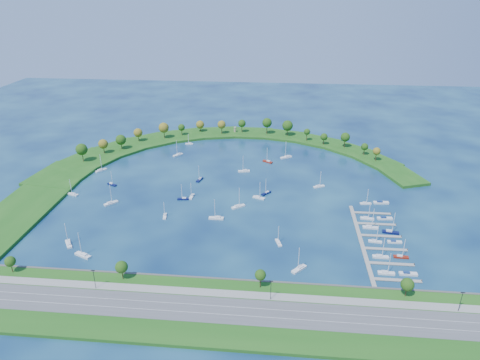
# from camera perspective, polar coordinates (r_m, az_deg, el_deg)

# --- Properties ---
(ground) EXTENTS (700.00, 700.00, 0.00)m
(ground) POSITION_cam_1_polar(r_m,az_deg,el_deg) (297.79, -1.05, -1.06)
(ground) COLOR #071842
(ground) RESTS_ON ground
(south_shoreline) EXTENTS (420.00, 43.10, 11.60)m
(south_shoreline) POSITION_cam_1_polar(r_m,az_deg,el_deg) (194.93, -5.25, -16.56)
(south_shoreline) COLOR #1C5316
(south_shoreline) RESTS_ON ground
(breakwater) EXTENTS (286.74, 247.64, 2.00)m
(breakwater) POSITION_cam_1_polar(r_m,az_deg,el_deg) (348.98, -7.74, 2.86)
(breakwater) COLOR #1C5316
(breakwater) RESTS_ON ground
(breakwater_trees) EXTENTS (235.58, 92.21, 15.15)m
(breakwater_trees) POSITION_cam_1_polar(r_m,az_deg,el_deg) (376.70, -3.53, 6.29)
(breakwater_trees) COLOR #382314
(breakwater_trees) RESTS_ON breakwater
(harbor_tower) EXTENTS (2.60, 2.60, 4.67)m
(harbor_tower) POSITION_cam_1_polar(r_m,az_deg,el_deg) (405.41, -0.67, 6.71)
(harbor_tower) COLOR gray
(harbor_tower) RESTS_ON breakwater
(dock_system) EXTENTS (24.28, 82.00, 1.60)m
(dock_system) POSITION_cam_1_polar(r_m,az_deg,el_deg) (248.57, 17.41, -7.83)
(dock_system) COLOR gray
(dock_system) RESTS_ON ground
(moored_boat_0) EXTENTS (7.65, 8.45, 13.13)m
(moored_boat_0) POSITION_cam_1_polar(r_m,az_deg,el_deg) (357.54, -8.22, 3.36)
(moored_boat_0) COLOR silver
(moored_boat_0) RESTS_ON ground
(moored_boat_1) EXTENTS (8.21, 4.41, 11.62)m
(moored_boat_1) POSITION_cam_1_polar(r_m,az_deg,el_deg) (308.49, -21.28, -1.72)
(moored_boat_1) COLOR silver
(moored_boat_1) RESTS_ON ground
(moored_boat_2) EXTENTS (2.63, 7.50, 10.82)m
(moored_boat_2) POSITION_cam_1_polar(r_m,az_deg,el_deg) (286.48, -6.41, -2.12)
(moored_boat_2) COLOR silver
(moored_boat_2) RESTS_ON ground
(moored_boat_3) EXTENTS (8.51, 5.10, 12.09)m
(moored_boat_3) POSITION_cam_1_polar(r_m,az_deg,el_deg) (283.30, 2.50, -2.29)
(moored_boat_3) COLOR silver
(moored_boat_3) RESTS_ON ground
(moored_boat_4) EXTENTS (6.73, 7.23, 11.36)m
(moored_boat_4) POSITION_cam_1_polar(r_m,az_deg,el_deg) (289.77, 3.51, -1.68)
(moored_boat_4) COLOR #0A0F40
(moored_boat_4) RESTS_ON ground
(moored_boat_5) EXTENTS (9.69, 7.25, 14.20)m
(moored_boat_5) POSITION_cam_1_polar(r_m,az_deg,el_deg) (350.95, 6.15, 3.07)
(moored_boat_5) COLOR silver
(moored_boat_5) RESTS_ON ground
(moored_boat_6) EXTENTS (4.08, 7.50, 10.62)m
(moored_boat_6) POSITION_cam_1_polar(r_m,az_deg,el_deg) (237.12, 5.12, -8.21)
(moored_boat_6) COLOR silver
(moored_boat_6) RESTS_ON ground
(moored_boat_7) EXTENTS (7.58, 2.92, 10.86)m
(moored_boat_7) POSITION_cam_1_polar(r_m,az_deg,el_deg) (284.10, -7.55, -2.42)
(moored_boat_7) COLOR #0A0F40
(moored_boat_7) RESTS_ON ground
(moored_boat_8) EXTENTS (7.94, 8.38, 13.27)m
(moored_boat_8) POSITION_cam_1_polar(r_m,az_deg,el_deg) (218.57, 7.85, -11.52)
(moored_boat_8) COLOR silver
(moored_boat_8) RESTS_ON ground
(moored_boat_9) EXTENTS (7.72, 5.51, 11.21)m
(moored_boat_9) POSITION_cam_1_polar(r_m,az_deg,el_deg) (314.69, -16.60, -0.50)
(moored_boat_9) COLOR #0A0F40
(moored_boat_9) RESTS_ON ground
(moored_boat_10) EXTENTS (7.44, 8.55, 13.08)m
(moored_boat_10) POSITION_cam_1_polar(r_m,az_deg,el_deg) (340.62, -17.94, 1.27)
(moored_boat_10) COLOR silver
(moored_boat_10) RESTS_ON ground
(moored_boat_11) EXTENTS (6.98, 8.70, 12.98)m
(moored_boat_11) POSITION_cam_1_polar(r_m,az_deg,el_deg) (252.64, -21.77, -7.82)
(moored_boat_11) COLOR silver
(moored_boat_11) RESTS_ON ground
(moored_boat_12) EXTENTS (8.23, 5.61, 11.85)m
(moored_boat_12) POSITION_cam_1_polar(r_m,az_deg,el_deg) (303.50, 10.42, -0.79)
(moored_boat_12) COLOR silver
(moored_boat_12) RESTS_ON ground
(moored_boat_13) EXTENTS (8.94, 2.51, 13.14)m
(moored_boat_13) POSITION_cam_1_polar(r_m,az_deg,el_deg) (259.53, -3.15, -4.99)
(moored_boat_13) COLOR silver
(moored_boat_13) RESTS_ON ground
(moored_boat_14) EXTENTS (4.36, 8.27, 11.70)m
(moored_boat_14) POSITION_cam_1_polar(r_m,az_deg,el_deg) (310.16, -5.36, 0.10)
(moored_boat_14) COLOR #0A0F40
(moored_boat_14) RESTS_ON ground
(moored_boat_15) EXTENTS (8.73, 7.63, 13.38)m
(moored_boat_15) POSITION_cam_1_polar(r_m,az_deg,el_deg) (271.87, -0.24, -3.49)
(moored_boat_15) COLOR silver
(moored_boat_15) RESTS_ON ground
(moored_boat_16) EXTENTS (6.74, 2.10, 9.81)m
(moored_boat_16) POSITION_cam_1_polar(r_m,az_deg,el_deg) (382.13, -6.74, 4.85)
(moored_boat_16) COLOR silver
(moored_boat_16) RESTS_ON ground
(moored_boat_17) EXTENTS (3.08, 7.26, 10.34)m
(moored_boat_17) POSITION_cam_1_polar(r_m,az_deg,el_deg) (265.36, -9.92, -4.67)
(moored_boat_17) COLOR silver
(moored_boat_17) RESTS_ON ground
(moored_boat_18) EXTENTS (8.03, 8.36, 13.32)m
(moored_boat_18) POSITION_cam_1_polar(r_m,az_deg,el_deg) (288.17, -16.74, -2.90)
(moored_boat_18) COLOR silver
(moored_boat_18) RESTS_ON ground
(moored_boat_19) EXTENTS (8.33, 6.57, 12.37)m
(moored_boat_19) POSITION_cam_1_polar(r_m,az_deg,el_deg) (340.97, 3.70, 2.50)
(moored_boat_19) COLOR maroon
(moored_boat_19) RESTS_ON ground
(moored_boat_20) EXTENTS (9.00, 4.20, 12.77)m
(moored_boat_20) POSITION_cam_1_polar(r_m,az_deg,el_deg) (322.93, 0.54, 1.25)
(moored_boat_20) COLOR silver
(moored_boat_20) RESTS_ON ground
(moored_boat_21) EXTENTS (9.79, 6.35, 14.01)m
(moored_boat_21) POSITION_cam_1_polar(r_m,az_deg,el_deg) (240.34, -20.09, -9.28)
(moored_boat_21) COLOR silver
(moored_boat_21) RESTS_ON ground
(docked_boat_0) EXTENTS (8.18, 2.49, 11.94)m
(docked_boat_0) POSITION_cam_1_polar(r_m,az_deg,el_deg) (225.56, 18.80, -11.52)
(docked_boat_0) COLOR silver
(docked_boat_0) RESTS_ON ground
(docked_boat_1) EXTENTS (8.70, 2.52, 1.77)m
(docked_boat_1) POSITION_cam_1_polar(r_m,az_deg,el_deg) (228.78, 21.36, -11.48)
(docked_boat_1) COLOR silver
(docked_boat_1) RESTS_ON ground
(docked_boat_2) EXTENTS (8.30, 2.56, 12.10)m
(docked_boat_2) POSITION_cam_1_polar(r_m,az_deg,el_deg) (236.55, 18.11, -9.57)
(docked_boat_2) COLOR silver
(docked_boat_2) RESTS_ON ground
(docked_boat_3) EXTENTS (7.65, 2.48, 11.11)m
(docked_boat_3) POSITION_cam_1_polar(r_m,az_deg,el_deg) (239.99, 20.54, -9.44)
(docked_boat_3) COLOR maroon
(docked_boat_3) RESTS_ON ground
(docked_boat_4) EXTENTS (7.43, 2.95, 10.63)m
(docked_boat_4) POSITION_cam_1_polar(r_m,az_deg,el_deg) (248.55, 17.47, -7.70)
(docked_boat_4) COLOR silver
(docked_boat_4) RESTS_ON ground
(docked_boat_5) EXTENTS (7.73, 2.20, 1.58)m
(docked_boat_5) POSITION_cam_1_polar(r_m,az_deg,el_deg) (251.64, 19.78, -7.71)
(docked_boat_5) COLOR silver
(docked_boat_5) RESTS_ON ground
(docked_boat_6) EXTENTS (8.83, 2.75, 12.87)m
(docked_boat_6) POSITION_cam_1_polar(r_m,az_deg,el_deg) (260.84, 16.87, -5.97)
(docked_boat_6) COLOR silver
(docked_boat_6) RESTS_ON ground
(docked_boat_7) EXTENTS (9.37, 3.92, 13.36)m
(docked_boat_7) POSITION_cam_1_polar(r_m,az_deg,el_deg) (259.69, 19.31, -6.48)
(docked_boat_7) COLOR #0A0F40
(docked_boat_7) RESTS_ON ground
(docked_boat_8) EXTENTS (8.18, 3.23, 11.71)m
(docked_boat_8) POSITION_cam_1_polar(r_m,az_deg,el_deg) (269.85, 16.49, -4.84)
(docked_boat_8) COLOR silver
(docked_boat_8) RESTS_ON ground
(docked_boat_9) EXTENTS (9.30, 3.25, 1.86)m
(docked_boat_9) POSITION_cam_1_polar(r_m,az_deg,el_deg) (273.19, 18.60, -4.82)
(docked_boat_9) COLOR silver
(docked_boat_9) RESTS_ON ground
(docked_boat_10) EXTENTS (7.38, 2.85, 10.58)m
(docked_boat_10) POSITION_cam_1_polar(r_m,az_deg,el_deg) (287.42, 16.31, -2.94)
(docked_boat_10) COLOR silver
(docked_boat_10) RESTS_ON ground
(docked_boat_11) EXTENTS (9.87, 3.41, 1.98)m
(docked_boat_11) POSITION_cam_1_polar(r_m,az_deg,el_deg) (291.26, 18.16, -2.85)
(docked_boat_11) COLOR silver
(docked_boat_11) RESTS_ON ground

